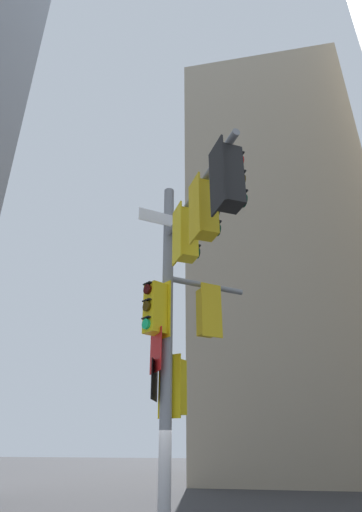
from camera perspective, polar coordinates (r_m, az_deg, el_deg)
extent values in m
cube|color=tan|center=(34.43, 13.61, 0.13)|extent=(13.33, 13.33, 33.79)
cylinder|color=gray|center=(7.62, -2.14, -14.44)|extent=(0.22, 0.22, 7.60)
cylinder|color=gray|center=(7.19, 2.17, 9.15)|extent=(1.77, 2.95, 0.12)
cylinder|color=gray|center=(8.49, 3.73, -4.39)|extent=(1.54, 1.23, 0.12)
cube|color=yellow|center=(7.21, -0.59, 3.37)|extent=(0.27, 0.43, 1.14)
cube|color=yellow|center=(7.27, 0.83, 3.13)|extent=(0.46, 0.46, 1.00)
cylinder|color=#360605|center=(7.50, 2.26, 5.23)|extent=(0.15, 0.20, 0.20)
cube|color=black|center=(7.57, 2.28, 6.00)|extent=(0.17, 0.23, 0.02)
cylinder|color=yellow|center=(7.33, 2.30, 2.88)|extent=(0.15, 0.20, 0.20)
cube|color=black|center=(7.39, 2.33, 3.69)|extent=(0.17, 0.23, 0.02)
cylinder|color=#06311C|center=(7.17, 2.35, 0.42)|extent=(0.15, 0.20, 0.20)
cube|color=black|center=(7.22, 2.38, 1.27)|extent=(0.17, 0.23, 0.02)
cube|color=gold|center=(6.47, 2.01, 7.09)|extent=(0.27, 0.43, 1.14)
cube|color=gold|center=(6.53, 3.58, 6.79)|extent=(0.46, 0.46, 1.00)
cylinder|color=red|center=(6.79, 5.07, 8.97)|extent=(0.15, 0.20, 0.20)
cube|color=black|center=(6.86, 5.08, 9.79)|extent=(0.17, 0.23, 0.02)
cylinder|color=#3C2C06|center=(6.60, 5.19, 6.47)|extent=(0.15, 0.20, 0.20)
cube|color=black|center=(6.67, 5.20, 7.33)|extent=(0.17, 0.23, 0.02)
cylinder|color=#06311C|center=(6.42, 5.31, 3.83)|extent=(0.15, 0.20, 0.20)
cube|color=black|center=(6.48, 5.32, 4.74)|extent=(0.17, 0.23, 0.02)
cube|color=black|center=(5.78, 5.31, 11.73)|extent=(0.27, 0.43, 1.14)
cube|color=black|center=(5.85, 7.05, 11.32)|extent=(0.46, 0.46, 1.00)
cylinder|color=red|center=(6.14, 8.60, 13.52)|extent=(0.15, 0.20, 0.20)
cube|color=black|center=(6.22, 8.58, 14.36)|extent=(0.17, 0.23, 0.02)
cylinder|color=#3C2C06|center=(5.93, 8.83, 10.89)|extent=(0.15, 0.20, 0.20)
cube|color=black|center=(6.00, 8.80, 11.80)|extent=(0.17, 0.23, 0.02)
cylinder|color=#06311C|center=(5.73, 9.06, 8.07)|extent=(0.15, 0.20, 0.20)
cube|color=black|center=(5.80, 9.03, 9.05)|extent=(0.17, 0.23, 0.02)
cube|color=gold|center=(8.13, 4.53, -7.89)|extent=(0.40, 0.32, 1.14)
cube|color=gold|center=(8.29, 3.85, -8.25)|extent=(0.48, 0.48, 1.00)
cylinder|color=red|center=(8.56, 3.10, -6.38)|extent=(0.19, 0.17, 0.20)
cube|color=black|center=(8.61, 3.06, -5.64)|extent=(0.22, 0.19, 0.02)
cylinder|color=#3C2C06|center=(8.45, 3.15, -8.62)|extent=(0.19, 0.17, 0.20)
cube|color=black|center=(8.49, 3.11, -7.86)|extent=(0.22, 0.19, 0.02)
cylinder|color=#06311C|center=(8.36, 3.21, -10.92)|extent=(0.19, 0.17, 0.20)
cube|color=black|center=(8.39, 3.17, -10.13)|extent=(0.22, 0.19, 0.02)
cube|color=yellow|center=(7.64, -1.70, -18.53)|extent=(0.46, 0.19, 1.14)
cube|color=yellow|center=(7.80, -0.92, -18.69)|extent=(0.43, 0.43, 1.00)
cylinder|color=#360605|center=(8.02, -0.13, -16.36)|extent=(0.21, 0.12, 0.20)
cube|color=black|center=(8.04, -0.11, -15.52)|extent=(0.23, 0.14, 0.02)
cylinder|color=yellow|center=(7.97, -0.14, -18.84)|extent=(0.21, 0.12, 0.20)
cube|color=black|center=(7.99, -0.11, -17.99)|extent=(0.23, 0.14, 0.02)
cylinder|color=#06311C|center=(7.93, -0.14, -21.35)|extent=(0.21, 0.12, 0.20)
cube|color=black|center=(7.95, -0.11, -20.49)|extent=(0.23, 0.14, 0.02)
cube|color=yellow|center=(7.76, -2.74, -8.00)|extent=(0.40, 0.32, 1.14)
cube|color=yellow|center=(7.65, -3.85, -7.71)|extent=(0.48, 0.48, 1.00)
cylinder|color=#360605|center=(7.65, -4.96, -4.90)|extent=(0.19, 0.17, 0.20)
cube|color=black|center=(7.69, -4.96, -4.05)|extent=(0.22, 0.19, 0.02)
cylinder|color=#3C2C06|center=(7.54, -5.06, -7.38)|extent=(0.19, 0.17, 0.20)
cube|color=black|center=(7.57, -5.06, -6.51)|extent=(0.22, 0.19, 0.02)
cylinder|color=#19C672|center=(7.44, -5.16, -9.94)|extent=(0.19, 0.17, 0.20)
cube|color=black|center=(7.47, -5.17, -9.05)|extent=(0.22, 0.19, 0.02)
cube|color=white|center=(8.32, -0.86, 5.04)|extent=(1.33, 0.99, 0.28)
cube|color=#19479E|center=(8.32, -0.86, 5.04)|extent=(1.30, 0.96, 0.24)
cube|color=red|center=(7.57, -3.75, -13.75)|extent=(0.36, 0.55, 0.80)
cube|color=white|center=(7.57, -3.75, -13.75)|extent=(0.33, 0.51, 0.76)
cube|color=black|center=(7.58, -3.93, -17.77)|extent=(0.06, 0.60, 0.72)
cube|color=white|center=(7.58, -3.93, -17.77)|extent=(0.05, 0.56, 0.68)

